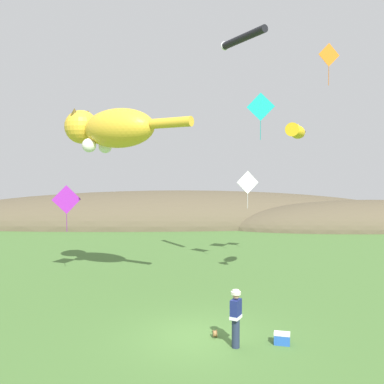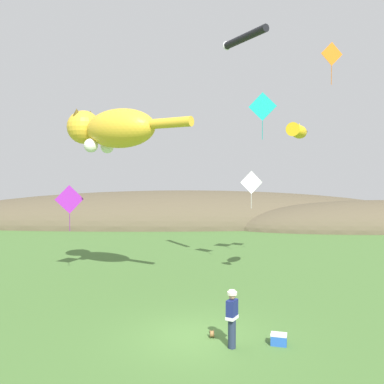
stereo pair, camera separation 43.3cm
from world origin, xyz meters
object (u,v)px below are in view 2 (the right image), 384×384
Objects in this scene: kite_spool at (212,334)px; kite_diamond_white at (251,183)px; kite_fish_windsock at (298,131)px; kite_diamond_orange at (332,54)px; kite_giant_cat at (112,129)px; kite_diamond_teal at (263,107)px; kite_tube_streamer at (245,38)px; festival_attendant at (232,317)px; picnic_cooler at (279,339)px; kite_diamond_violet at (69,200)px.

kite_diamond_white reaches higher than kite_spool.
kite_fish_windsock is 1.10× the size of kite_diamond_orange.
kite_diamond_teal reaches higher than kite_giant_cat.
kite_fish_windsock is 0.96× the size of kite_diamond_white.
kite_tube_streamer reaches higher than kite_fish_windsock.
festival_attendant reaches higher than picnic_cooler.
kite_giant_cat is at bearing -177.11° from kite_diamond_orange.
kite_diamond_teal is 6.81m from kite_diamond_white.
kite_diamond_violet is at bearing -157.64° from kite_diamond_white.
kite_giant_cat is (-4.62, 7.27, 6.33)m from festival_attendant.
kite_diamond_orange is (6.32, 6.97, 10.81)m from kite_spool.
kite_tube_streamer is at bearing -103.53° from kite_diamond_white.
kite_fish_windsock is at bearing -138.15° from kite_diamond_orange.
kite_diamond_orange is (5.78, 7.80, 9.98)m from festival_attendant.
kite_diamond_violet is at bearing 140.42° from kite_giant_cat.
kite_fish_windsock is at bearing -39.06° from kite_tube_streamer.
kite_fish_windsock is (4.18, 5.06, 6.97)m from kite_spool.
kite_spool is 0.44× the size of picnic_cooler.
kite_giant_cat reaches higher than kite_fish_windsock.
kite_tube_streamer is 4.29m from kite_diamond_orange.
festival_attendant is at bearing -52.66° from kite_diamond_violet.
kite_fish_windsock reaches higher than festival_attendant.
kite_fish_windsock is 0.94× the size of kite_diamond_violet.
kite_tube_streamer is 1.24× the size of kite_diamond_violet.
kite_tube_streamer is 1.46× the size of kite_diamond_orange.
kite_tube_streamer reaches higher than kite_diamond_violet.
kite_spool is 0.04× the size of kite_giant_cat.
kite_fish_windsock is 0.98× the size of kite_diamond_teal.
festival_attendant is 3.14× the size of picnic_cooler.
kite_diamond_orange is at bearing -63.71° from kite_diamond_white.
kite_fish_windsock is at bearing 58.25° from festival_attendant.
kite_spool is at bearing -129.57° from kite_fish_windsock.
kite_tube_streamer is at bearing 72.84° from kite_spool.
kite_spool is at bearing -113.23° from kite_diamond_teal.
kite_spool is at bearing 123.18° from festival_attendant.
kite_fish_windsock is 11.74m from kite_diamond_violet.
kite_diamond_white reaches higher than festival_attendant.
festival_attendant is at bearing -57.55° from kite_giant_cat.
festival_attendant is 0.75× the size of kite_diamond_violet.
kite_tube_streamer is (0.07, 7.42, 11.43)m from picnic_cooler.
picnic_cooler is (1.47, 0.16, -0.77)m from festival_attendant.
kite_diamond_teal is at bearing -8.82° from kite_diamond_violet.
kite_diamond_violet is at bearing 168.53° from kite_tube_streamer.
kite_diamond_white reaches higher than picnic_cooler.
kite_diamond_orange is at bearing 53.45° from festival_attendant.
festival_attendant is 10.69m from kite_giant_cat.
festival_attendant is 13.92m from kite_diamond_orange.
kite_spool is 13.48m from kite_tube_streamer.
kite_spool is 9.57m from kite_fish_windsock.
festival_attendant is at bearing -102.41° from kite_diamond_white.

